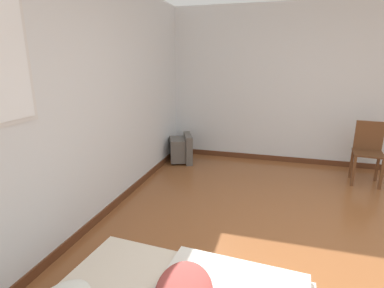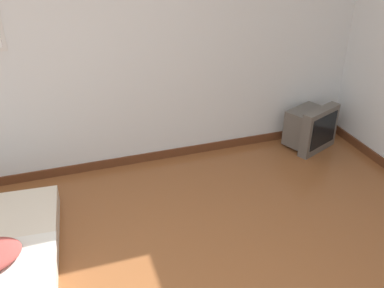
% 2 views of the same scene
% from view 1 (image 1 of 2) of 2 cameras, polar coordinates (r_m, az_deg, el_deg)
% --- Properties ---
extents(ground_plane, '(20.00, 20.00, 0.00)m').
position_cam_1_polar(ground_plane, '(2.96, 29.81, -21.96)').
color(ground_plane, brown).
extents(wall_back, '(8.28, 0.08, 2.60)m').
position_cam_1_polar(wall_back, '(2.96, -22.75, 6.36)').
color(wall_back, silver).
rests_on(wall_back, ground_plane).
extents(wall_right, '(0.08, 7.54, 2.60)m').
position_cam_1_polar(wall_right, '(5.34, 24.53, 9.68)').
color(wall_right, silver).
rests_on(wall_right, ground_plane).
extents(crt_tv, '(0.57, 0.52, 0.48)m').
position_cam_1_polar(crt_tv, '(5.20, -1.96, -0.93)').
color(crt_tv, '#56514C').
rests_on(crt_tv, ground_plane).
extents(wooden_chair, '(0.43, 0.43, 0.88)m').
position_cam_1_polar(wooden_chair, '(4.95, 30.52, -0.60)').
color(wooden_chair, brown).
rests_on(wooden_chair, ground_plane).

